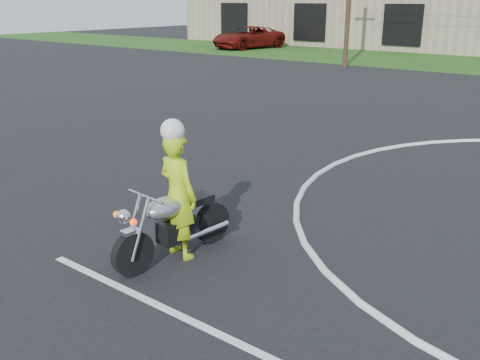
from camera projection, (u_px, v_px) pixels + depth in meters
The scene contains 3 objects.
primary_motorcycle at pixel (172, 224), 8.11m from camera, with size 0.78×2.24×1.18m.
rider_primary_grp at pixel (178, 192), 8.06m from camera, with size 0.77×0.54×2.18m.
pickup_grp at pixel (248, 37), 43.33m from camera, with size 4.03×6.71×1.74m.
Camera 1 is at (-0.22, -8.15, 3.81)m, focal length 40.00 mm.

